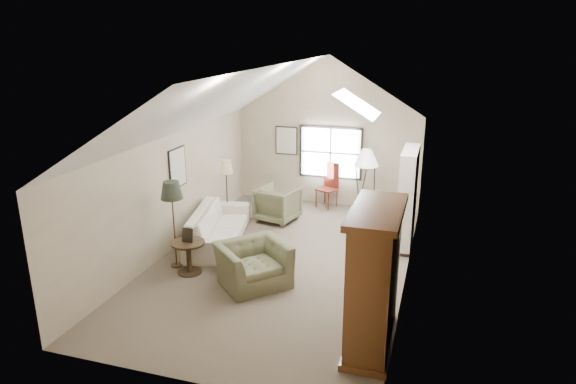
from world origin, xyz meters
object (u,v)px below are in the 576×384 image
(coffee_table, at_px, (244,255))
(side_chair, at_px, (327,185))
(sofa, at_px, (218,226))
(armchair_far, at_px, (278,204))
(armoire, at_px, (374,280))
(armchair_near, at_px, (253,264))
(side_table, at_px, (189,257))

(coffee_table, height_order, side_chair, side_chair)
(sofa, bearing_deg, armchair_far, -38.87)
(side_chair, bearing_deg, armoire, -48.84)
(coffee_table, bearing_deg, armchair_near, -55.39)
(armoire, distance_m, armchair_near, 2.83)
(armchair_far, bearing_deg, armchair_near, 113.58)
(armchair_near, relative_size, coffee_table, 1.29)
(armoire, height_order, side_table, armoire)
(armoire, distance_m, armchair_far, 5.63)
(armchair_far, height_order, side_table, armchair_far)
(armchair_near, xyz_separation_m, coffee_table, (-0.45, 0.65, -0.16))
(armoire, distance_m, coffee_table, 3.57)
(armchair_near, xyz_separation_m, side_chair, (0.30, 4.78, 0.20))
(armchair_near, bearing_deg, side_table, 131.18)
(armoire, height_order, coffee_table, armoire)
(armchair_far, height_order, side_chair, side_chair)
(sofa, bearing_deg, armoire, -139.99)
(armchair_near, xyz_separation_m, side_table, (-1.38, 0.07, -0.07))
(coffee_table, bearing_deg, sofa, 135.47)
(sofa, distance_m, armchair_far, 1.90)
(armoire, bearing_deg, sofa, 142.40)
(sofa, relative_size, side_table, 3.99)
(armchair_far, height_order, coffee_table, armchair_far)
(sofa, height_order, armchair_far, armchair_far)
(sofa, xyz_separation_m, armchair_far, (0.85, 1.70, 0.05))
(armoire, bearing_deg, armchair_near, 151.14)
(sofa, relative_size, armchair_near, 2.11)
(side_table, xyz_separation_m, side_chair, (1.68, 4.71, 0.27))
(armchair_near, distance_m, armchair_far, 3.43)
(armoire, distance_m, side_table, 4.10)
(sofa, relative_size, coffee_table, 2.73)
(armchair_near, relative_size, side_chair, 1.04)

